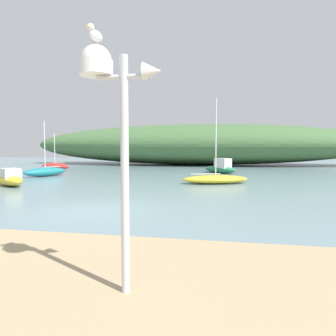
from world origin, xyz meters
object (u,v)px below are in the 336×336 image
at_px(motorboat_far_right, 9,178).
at_px(sailboat_inner_mooring, 216,179).
at_px(motorboat_east_reach, 221,168).
at_px(mast_structure, 108,92).
at_px(sailboat_mid_channel, 45,172).
at_px(seagull_on_radar, 95,34).
at_px(sailboat_far_left, 55,166).

distance_m(motorboat_far_right, sailboat_inner_mooring, 13.08).
bearing_deg(motorboat_east_reach, mast_structure, -93.53).
xyz_separation_m(motorboat_east_reach, sailboat_mid_channel, (-14.34, -5.86, -0.12)).
bearing_deg(seagull_on_radar, sailboat_inner_mooring, 84.97).
distance_m(seagull_on_radar, sailboat_mid_channel, 22.49).
bearing_deg(motorboat_east_reach, seagull_on_radar, -93.95).
bearing_deg(motorboat_east_reach, sailboat_mid_channel, -157.78).
xyz_separation_m(seagull_on_radar, sailboat_mid_channel, (-12.67, 18.25, -3.51)).
height_order(seagull_on_radar, motorboat_east_reach, seagull_on_radar).
height_order(motorboat_east_reach, motorboat_far_right, motorboat_east_reach).
bearing_deg(sailboat_mid_channel, sailboat_far_left, 115.29).
height_order(mast_structure, sailboat_mid_channel, sailboat_mid_channel).
relative_size(seagull_on_radar, sailboat_far_left, 0.09).
bearing_deg(sailboat_inner_mooring, mast_structure, -94.38).
distance_m(seagull_on_radar, motorboat_east_reach, 24.40).
distance_m(mast_structure, motorboat_far_right, 16.94).
bearing_deg(mast_structure, sailboat_inner_mooring, 85.62).
xyz_separation_m(sailboat_far_left, sailboat_mid_channel, (3.09, -6.55, -0.02)).
xyz_separation_m(seagull_on_radar, sailboat_far_left, (-15.76, 24.79, -3.49)).
bearing_deg(sailboat_inner_mooring, motorboat_far_right, -165.03).
xyz_separation_m(mast_structure, sailboat_inner_mooring, (1.19, 15.59, -2.79)).
relative_size(motorboat_east_reach, sailboat_far_left, 0.93).
height_order(motorboat_far_right, sailboat_far_left, sailboat_far_left).
relative_size(mast_structure, seagull_on_radar, 9.81).
distance_m(seagull_on_radar, sailboat_inner_mooring, 16.07).
distance_m(mast_structure, motorboat_east_reach, 24.27).
height_order(seagull_on_radar, sailboat_inner_mooring, sailboat_inner_mooring).
relative_size(sailboat_mid_channel, sailboat_inner_mooring, 0.82).
relative_size(seagull_on_radar, motorboat_east_reach, 0.10).
bearing_deg(sailboat_mid_channel, sailboat_inner_mooring, -10.64).
height_order(seagull_on_radar, sailboat_mid_channel, sailboat_mid_channel).
relative_size(seagull_on_radar, motorboat_far_right, 0.10).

